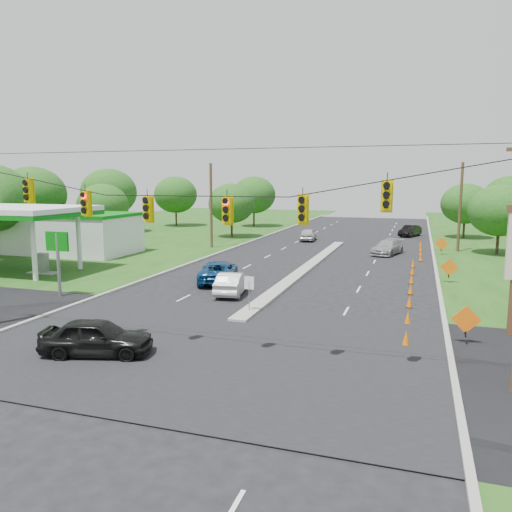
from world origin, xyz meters
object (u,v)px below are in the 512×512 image
(gas_station, at_px, (64,229))
(white_sedan, at_px, (232,283))
(black_sedan, at_px, (97,337))
(blue_pickup, at_px, (218,272))

(gas_station, relative_size, white_sedan, 4.53)
(white_sedan, bearing_deg, gas_station, -33.96)
(black_sedan, relative_size, white_sedan, 1.05)
(black_sedan, height_order, blue_pickup, black_sedan)
(gas_station, distance_m, white_sedan, 23.46)
(gas_station, xyz_separation_m, white_sedan, (21.08, -10.11, -1.86))
(black_sedan, bearing_deg, blue_pickup, -12.24)
(black_sedan, xyz_separation_m, blue_pickup, (-0.96, 15.54, -0.01))
(gas_station, distance_m, blue_pickup, 20.15)
(black_sedan, relative_size, blue_pickup, 0.82)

